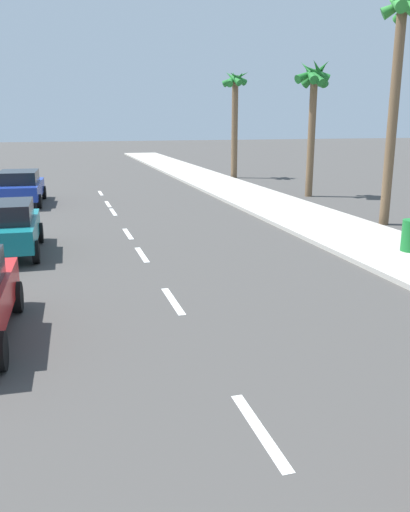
{
  "coord_description": "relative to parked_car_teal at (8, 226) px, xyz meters",
  "views": [
    {
      "loc": [
        -2.3,
        1.13,
        3.87
      ],
      "look_at": [
        0.6,
        11.32,
        1.1
      ],
      "focal_mm": 36.77,
      "sensor_mm": 36.0,
      "label": 1
    }
  ],
  "objects": [
    {
      "name": "palm_tree_mid",
      "position": [
        13.33,
        0.89,
        5.37
      ],
      "size": [
        1.81,
        1.66,
        8.38
      ],
      "color": "brown",
      "rests_on": "ground"
    },
    {
      "name": "lane_stripe_5",
      "position": [
        3.74,
        1.86,
        -0.83
      ],
      "size": [
        0.16,
        1.8,
        0.01
      ],
      "primitive_type": "cube",
      "color": "white",
      "rests_on": "ground"
    },
    {
      "name": "parked_car_teal",
      "position": [
        0.0,
        0.0,
        0.0
      ],
      "size": [
        1.88,
        3.9,
        1.57
      ],
      "rotation": [
        0.0,
        0.0,
        -0.02
      ],
      "color": "#14727A",
      "rests_on": "ground"
    },
    {
      "name": "palm_tree_distant",
      "position": [
        13.19,
        18.0,
        4.32
      ],
      "size": [
        1.87,
        1.91,
        7.18
      ],
      "color": "brown",
      "rests_on": "ground"
    },
    {
      "name": "lane_stripe_7",
      "position": [
        3.74,
        8.73,
        -0.83
      ],
      "size": [
        0.16,
        1.8,
        0.01
      ],
      "primitive_type": "cube",
      "color": "white",
      "rests_on": "ground"
    },
    {
      "name": "palm_tree_far",
      "position": [
        14.02,
        8.51,
        4.47
      ],
      "size": [
        1.97,
        1.96,
        6.85
      ],
      "color": "brown",
      "rests_on": "ground"
    },
    {
      "name": "lane_stripe_8",
      "position": [
        3.74,
        12.68,
        -0.83
      ],
      "size": [
        0.16,
        1.8,
        0.01
      ],
      "primitive_type": "cube",
      "color": "white",
      "rests_on": "ground"
    },
    {
      "name": "lane_stripe_3",
      "position": [
        3.74,
        -5.38,
        -0.83
      ],
      "size": [
        0.16,
        1.8,
        0.01
      ],
      "primitive_type": "cube",
      "color": "white",
      "rests_on": "ground"
    },
    {
      "name": "ground_plane",
      "position": [
        3.74,
        2.83,
        -0.83
      ],
      "size": [
        160.0,
        160.0,
        0.0
      ],
      "primitive_type": "plane",
      "color": "#423F3D"
    },
    {
      "name": "lane_stripe_2",
      "position": [
        3.74,
        -10.52,
        -0.83
      ],
      "size": [
        0.16,
        1.8,
        0.01
      ],
      "primitive_type": "cube",
      "color": "white",
      "rests_on": "ground"
    },
    {
      "name": "sidewalk_strip",
      "position": [
        11.0,
        4.83,
        -0.76
      ],
      "size": [
        3.6,
        80.0,
        0.14
      ],
      "primitive_type": "cube",
      "color": "#B2ADA3",
      "rests_on": "ground"
    },
    {
      "name": "parked_car_blue",
      "position": [
        -0.17,
        9.82,
        0.01
      ],
      "size": [
        2.25,
        4.55,
        1.57
      ],
      "rotation": [
        0.0,
        0.0,
        -0.05
      ],
      "color": "#1E389E",
      "rests_on": "ground"
    },
    {
      "name": "lane_stripe_4",
      "position": [
        3.74,
        -1.15,
        -0.83
      ],
      "size": [
        0.16,
        1.8,
        0.01
      ],
      "primitive_type": "cube",
      "color": "white",
      "rests_on": "ground"
    },
    {
      "name": "lane_stripe_6",
      "position": [
        3.74,
        6.49,
        -0.83
      ],
      "size": [
        0.16,
        1.8,
        0.01
      ],
      "primitive_type": "cube",
      "color": "white",
      "rests_on": "ground"
    }
  ]
}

